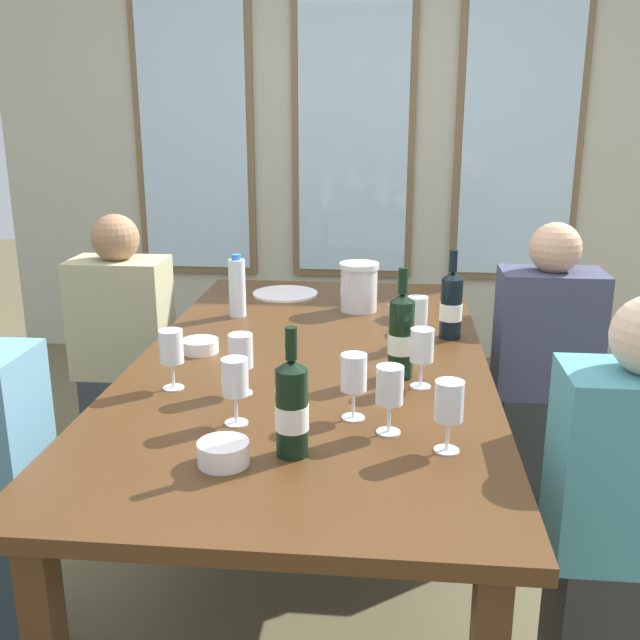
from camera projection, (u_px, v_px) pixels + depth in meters
ground_plane at (312, 559)px, 2.58m from camera, size 12.00×12.00×0.00m
back_wall_with_windows at (354, 117)px, 4.33m from camera, size 4.31×0.10×2.90m
dining_table at (312, 378)px, 2.39m from camera, size 1.11×2.14×0.74m
white_plate_0 at (285, 294)px, 3.16m from camera, size 0.28×0.28×0.01m
metal_pitcher at (359, 286)px, 2.90m from camera, size 0.16×0.16×0.19m
wine_bottle_0 at (451, 305)px, 2.55m from camera, size 0.08×0.08×0.31m
wine_bottle_1 at (401, 336)px, 2.17m from camera, size 0.08×0.08×0.33m
wine_bottle_2 at (292, 408)px, 1.69m from camera, size 0.08×0.08×0.31m
tasting_bowl_0 at (411, 329)px, 2.61m from camera, size 0.11×0.11×0.04m
tasting_bowl_1 at (224, 453)px, 1.67m from camera, size 0.12×0.12×0.05m
tasting_bowl_2 at (407, 312)px, 2.80m from camera, size 0.14×0.14×0.05m
tasting_bowl_3 at (200, 346)px, 2.43m from camera, size 0.12×0.12×0.04m
water_bottle at (237, 287)px, 2.82m from camera, size 0.06×0.06×0.24m
wine_glass_0 at (171, 349)px, 2.09m from camera, size 0.07×0.07×0.17m
wine_glass_1 at (422, 347)px, 2.10m from camera, size 0.07×0.07×0.17m
wine_glass_2 at (390, 387)px, 1.80m from camera, size 0.07×0.07×0.17m
wine_glass_3 at (235, 379)px, 1.85m from camera, size 0.07×0.07×0.17m
wine_glass_4 at (354, 376)px, 1.89m from camera, size 0.07×0.07×0.17m
wine_glass_5 at (241, 354)px, 2.05m from camera, size 0.07×0.07×0.17m
wine_glass_6 at (449, 403)px, 1.70m from camera, size 0.07×0.07×0.17m
wine_glass_7 at (417, 314)px, 2.45m from camera, size 0.07×0.07×0.17m
seated_person_1 at (628, 526)px, 1.82m from camera, size 0.38×0.24×1.11m
seated_person_2 at (124, 355)px, 3.06m from camera, size 0.38×0.24×1.11m
seated_person_3 at (544, 373)px, 2.85m from camera, size 0.38×0.24×1.11m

